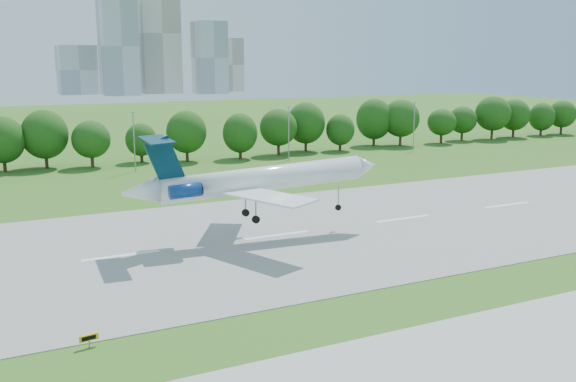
# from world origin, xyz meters

# --- Properties ---
(ground) EXTENTS (600.00, 600.00, 0.00)m
(ground) POSITION_xyz_m (0.00, 0.00, 0.00)
(ground) COLOR #335C18
(ground) RESTS_ON ground
(runway) EXTENTS (400.00, 45.00, 0.08)m
(runway) POSITION_xyz_m (0.00, 25.00, 0.04)
(runway) COLOR gray
(runway) RESTS_ON ground
(tree_line) EXTENTS (288.40, 8.40, 10.40)m
(tree_line) POSITION_xyz_m (0.00, 92.00, 6.19)
(tree_line) COLOR #382314
(tree_line) RESTS_ON ground
(light_poles) EXTENTS (175.90, 0.25, 12.19)m
(light_poles) POSITION_xyz_m (-2.50, 82.00, 6.34)
(light_poles) COLOR gray
(light_poles) RESTS_ON ground
(skyline) EXTENTS (127.00, 52.00, 80.00)m
(skyline) POSITION_xyz_m (100.16, 390.61, 30.46)
(skyline) COLOR #B2B2B7
(skyline) RESTS_ON ground
(airliner) EXTENTS (34.00, 24.71, 11.23)m
(airliner) POSITION_xyz_m (16.51, 25.11, 7.73)
(airliner) COLOR white
(airliner) RESTS_ON ground
(taxi_sign_centre) EXTENTS (1.55, 0.40, 1.08)m
(taxi_sign_centre) POSITION_xyz_m (-7.43, 1.81, 0.80)
(taxi_sign_centre) COLOR gray
(taxi_sign_centre) RESTS_ON ground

